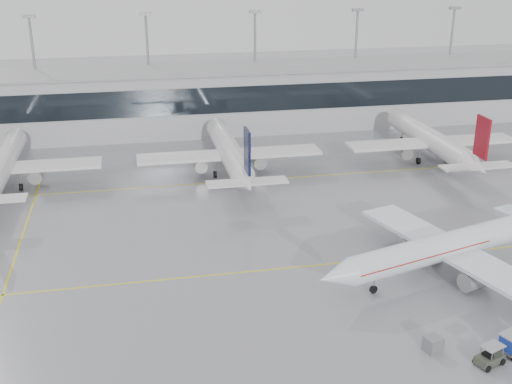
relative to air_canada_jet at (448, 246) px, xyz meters
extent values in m
plane|color=gray|center=(-18.80, 4.44, -3.20)|extent=(320.00, 320.00, 0.00)
cube|color=yellow|center=(-18.80, 4.44, -3.20)|extent=(120.00, 0.25, 0.01)
cube|color=yellow|center=(-18.80, 34.44, -3.20)|extent=(120.00, 0.25, 0.01)
cube|color=yellow|center=(-48.80, 19.44, -3.20)|extent=(0.25, 60.00, 0.01)
cube|color=#A1A1A5|center=(-18.80, 66.44, 2.80)|extent=(180.00, 15.00, 12.00)
cube|color=black|center=(-18.80, 58.89, 4.30)|extent=(180.00, 0.20, 5.00)
cube|color=gray|center=(-18.80, 66.44, 9.00)|extent=(182.00, 16.00, 0.40)
cylinder|color=gray|center=(-51.80, 72.44, 7.80)|extent=(0.50, 0.50, 22.00)
cube|color=gray|center=(-51.80, 72.44, 19.10)|extent=(2.40, 1.00, 0.60)
cylinder|color=gray|center=(-29.80, 72.44, 7.80)|extent=(0.50, 0.50, 22.00)
cube|color=gray|center=(-29.80, 72.44, 19.10)|extent=(2.40, 1.00, 0.60)
cylinder|color=gray|center=(-7.80, 72.44, 7.80)|extent=(0.50, 0.50, 22.00)
cube|color=gray|center=(-7.80, 72.44, 19.10)|extent=(2.40, 1.00, 0.60)
cylinder|color=gray|center=(14.20, 72.44, 7.80)|extent=(0.50, 0.50, 22.00)
cube|color=gray|center=(14.20, 72.44, 19.10)|extent=(2.40, 1.00, 0.60)
cylinder|color=gray|center=(36.20, 72.44, 7.80)|extent=(0.50, 0.50, 22.00)
cube|color=gray|center=(36.20, 72.44, 19.10)|extent=(2.40, 1.00, 0.60)
cylinder|color=white|center=(-1.26, -0.37, 0.12)|extent=(23.82, 9.80, 3.14)
cone|color=white|center=(-14.64, -4.34, 0.12)|extent=(4.73, 4.14, 3.14)
cube|color=white|center=(0.18, 0.05, -0.28)|extent=(12.16, 26.26, 0.45)
cylinder|color=gray|center=(1.06, -4.69, -1.78)|extent=(4.05, 3.04, 2.10)
cylinder|color=gray|center=(-1.67, 4.51, -1.78)|extent=(4.05, 3.04, 2.10)
cylinder|color=gray|center=(-9.85, -2.92, -2.10)|extent=(0.20, 0.20, 1.30)
cylinder|color=black|center=(-9.85, -2.92, -2.75)|extent=(0.95, 0.54, 0.90)
cylinder|color=gray|center=(1.87, -2.16, -2.00)|extent=(0.24, 0.24, 1.30)
cylinder|color=black|center=(1.87, -2.16, -2.65)|extent=(1.18, 0.74, 1.10)
cylinder|color=gray|center=(0.40, 2.83, -2.00)|extent=(0.24, 0.24, 1.30)
cylinder|color=black|center=(0.40, 2.83, -2.65)|extent=(1.18, 0.74, 1.10)
cube|color=#B70F0F|center=(-4.14, -1.23, 0.32)|extent=(18.16, 8.15, 0.12)
cylinder|color=silver|center=(-53.80, 39.44, 0.60)|extent=(3.59, 27.36, 3.59)
cone|color=silver|center=(-53.80, 55.12, 0.60)|extent=(3.59, 4.00, 3.59)
cube|color=silver|center=(-53.80, 37.94, 0.20)|extent=(29.64, 5.00, 0.45)
cylinder|color=gray|center=(-49.00, 38.44, -1.30)|extent=(2.10, 3.60, 2.10)
cylinder|color=gray|center=(-53.80, 50.12, -1.98)|extent=(0.20, 0.20, 1.56)
cylinder|color=black|center=(-53.80, 50.12, -2.75)|extent=(0.30, 0.90, 0.90)
cylinder|color=gray|center=(-51.20, 36.94, -1.88)|extent=(0.24, 0.24, 1.56)
cylinder|color=black|center=(-51.20, 36.94, -2.65)|extent=(0.45, 1.10, 1.10)
cylinder|color=silver|center=(-18.80, 39.44, 0.60)|extent=(3.59, 27.36, 3.59)
cone|color=silver|center=(-18.80, 55.12, 0.60)|extent=(3.59, 4.00, 3.59)
cone|color=silver|center=(-18.80, 22.96, 0.60)|extent=(3.59, 5.60, 3.59)
cube|color=silver|center=(-18.80, 37.94, 0.20)|extent=(29.64, 5.00, 0.45)
cube|color=silver|center=(-18.80, 22.76, 0.90)|extent=(11.40, 2.80, 0.25)
cube|color=black|center=(-18.80, 22.56, 5.45)|extent=(0.35, 3.60, 6.12)
cylinder|color=gray|center=(-23.60, 38.44, -1.30)|extent=(2.10, 3.60, 2.10)
cylinder|color=gray|center=(-14.00, 38.44, -1.30)|extent=(2.10, 3.60, 2.10)
cylinder|color=gray|center=(-18.80, 50.12, -1.98)|extent=(0.20, 0.20, 1.56)
cylinder|color=black|center=(-18.80, 50.12, -2.75)|extent=(0.30, 0.90, 0.90)
cylinder|color=gray|center=(-21.40, 36.94, -1.88)|extent=(0.24, 0.24, 1.56)
cylinder|color=black|center=(-21.40, 36.94, -2.65)|extent=(0.45, 1.10, 1.10)
cylinder|color=gray|center=(-16.20, 36.94, -1.88)|extent=(0.24, 0.24, 1.56)
cylinder|color=black|center=(-16.20, 36.94, -2.65)|extent=(0.45, 1.10, 1.10)
cylinder|color=silver|center=(16.20, 39.44, 0.60)|extent=(3.59, 27.36, 3.59)
cone|color=silver|center=(16.20, 55.12, 0.60)|extent=(3.59, 4.00, 3.59)
cone|color=silver|center=(16.20, 22.96, 0.60)|extent=(3.59, 5.60, 3.59)
cube|color=silver|center=(16.20, 37.94, 0.20)|extent=(29.64, 5.00, 0.45)
cube|color=silver|center=(16.20, 22.76, 0.90)|extent=(11.40, 2.80, 0.25)
cube|color=maroon|center=(16.20, 22.56, 5.45)|extent=(0.35, 3.60, 6.12)
cylinder|color=gray|center=(11.40, 38.44, -1.30)|extent=(2.10, 3.60, 2.10)
cylinder|color=gray|center=(21.00, 38.44, -1.30)|extent=(2.10, 3.60, 2.10)
cylinder|color=gray|center=(16.20, 50.12, -1.98)|extent=(0.20, 0.20, 1.56)
cylinder|color=black|center=(16.20, 50.12, -2.75)|extent=(0.30, 0.90, 0.90)
cylinder|color=gray|center=(13.60, 36.94, -1.88)|extent=(0.24, 0.24, 1.56)
cylinder|color=black|center=(13.60, 36.94, -2.65)|extent=(0.45, 1.10, 1.10)
cylinder|color=gray|center=(18.80, 36.94, -1.88)|extent=(0.24, 0.24, 1.56)
cylinder|color=black|center=(18.80, 36.94, -2.65)|extent=(0.45, 1.10, 1.10)
cube|color=#373C31|center=(-4.34, -16.83, -2.62)|extent=(2.89, 2.21, 0.75)
cube|color=gray|center=(-4.14, -16.75, -1.37)|extent=(2.39, 2.02, 0.06)
cube|color=black|center=(-4.64, -16.94, -2.14)|extent=(0.80, 0.99, 0.43)
cylinder|color=gray|center=(-2.54, -16.15, -2.67)|extent=(1.23, 0.53, 0.09)
cylinder|color=gray|center=(-4.63, -17.56, -1.87)|extent=(0.09, 0.09, 0.96)
cylinder|color=gray|center=(-5.05, -16.47, -1.87)|extent=(0.09, 0.09, 0.96)
cylinder|color=gray|center=(-3.24, -17.04, -1.87)|extent=(0.09, 0.09, 0.96)
cylinder|color=gray|center=(-3.65, -15.94, -1.87)|extent=(0.09, 0.09, 0.96)
cylinder|color=black|center=(-5.00, -17.82, -2.88)|extent=(0.68, 0.43, 0.64)
cylinder|color=black|center=(-5.49, -16.52, -2.88)|extent=(0.68, 0.43, 0.64)
cylinder|color=black|center=(-3.20, -17.14, -2.88)|extent=(0.68, 0.43, 0.64)
cylinder|color=black|center=(-3.69, -15.84, -2.88)|extent=(0.68, 0.43, 0.64)
cylinder|color=black|center=(-2.52, -15.24, -2.93)|extent=(0.59, 0.38, 0.56)
cube|color=slate|center=(-8.36, -13.99, -2.46)|extent=(1.82, 1.74, 1.49)
camera|label=1|loc=(-34.02, -59.55, 31.57)|focal=45.00mm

